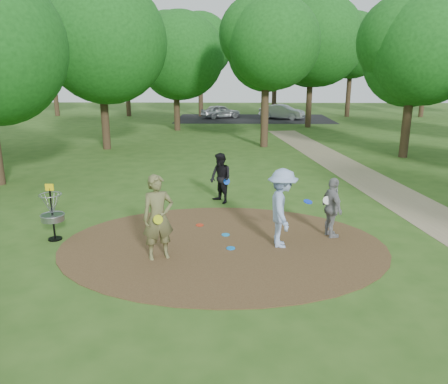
{
  "coord_description": "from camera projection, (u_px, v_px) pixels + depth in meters",
  "views": [
    {
      "loc": [
        0.29,
        -10.47,
        4.4
      ],
      "look_at": [
        0.0,
        1.2,
        1.1
      ],
      "focal_mm": 35.0,
      "sensor_mm": 36.0,
      "label": 1
    }
  ],
  "objects": [
    {
      "name": "ground",
      "position": [
        223.0,
        245.0,
        11.28
      ],
      "size": [
        100.0,
        100.0,
        0.0
      ],
      "primitive_type": "plane",
      "color": "#2D5119",
      "rests_on": "ground"
    },
    {
      "name": "dirt_clearing",
      "position": [
        223.0,
        245.0,
        11.27
      ],
      "size": [
        8.4,
        8.4,
        0.02
      ],
      "primitive_type": "cylinder",
      "color": "#47301C",
      "rests_on": "ground"
    },
    {
      "name": "footpath",
      "position": [
        442.0,
        221.0,
        13.04
      ],
      "size": [
        7.55,
        39.89,
        0.01
      ],
      "primitive_type": "cube",
      "rotation": [
        0.0,
        0.0,
        0.14
      ],
      "color": "#8C7A5B",
      "rests_on": "ground"
    },
    {
      "name": "parking_lot",
      "position": [
        254.0,
        119.0,
        40.09
      ],
      "size": [
        14.0,
        8.0,
        0.01
      ],
      "primitive_type": "cube",
      "color": "black",
      "rests_on": "ground"
    },
    {
      "name": "player_observer_with_disc",
      "position": [
        158.0,
        218.0,
        10.25
      ],
      "size": [
        0.88,
        0.75,
        2.06
      ],
      "color": "brown",
      "rests_on": "ground"
    },
    {
      "name": "player_throwing_with_disc",
      "position": [
        282.0,
        208.0,
        10.98
      ],
      "size": [
        1.19,
        1.32,
        2.03
      ],
      "color": "#93ADDC",
      "rests_on": "ground"
    },
    {
      "name": "player_walking_with_disc",
      "position": [
        221.0,
        178.0,
        14.68
      ],
      "size": [
        1.01,
        1.05,
        1.7
      ],
      "color": "black",
      "rests_on": "ground"
    },
    {
      "name": "player_waiting_with_disc",
      "position": [
        332.0,
        208.0,
        11.63
      ],
      "size": [
        0.64,
        1.04,
        1.65
      ],
      "color": "gray",
      "rests_on": "ground"
    },
    {
      "name": "disc_ground_cyan",
      "position": [
        226.0,
        235.0,
        11.93
      ],
      "size": [
        0.22,
        0.22,
        0.02
      ],
      "primitive_type": "cylinder",
      "color": "#1A8CD4",
      "rests_on": "dirt_clearing"
    },
    {
      "name": "disc_ground_blue",
      "position": [
        231.0,
        248.0,
        11.03
      ],
      "size": [
        0.22,
        0.22,
        0.02
      ],
      "primitive_type": "cylinder",
      "color": "blue",
      "rests_on": "dirt_clearing"
    },
    {
      "name": "disc_ground_red",
      "position": [
        200.0,
        225.0,
        12.67
      ],
      "size": [
        0.22,
        0.22,
        0.02
      ],
      "primitive_type": "cylinder",
      "color": "red",
      "rests_on": "dirt_clearing"
    },
    {
      "name": "car_left",
      "position": [
        221.0,
        112.0,
        40.27
      ],
      "size": [
        3.89,
        2.8,
        1.23
      ],
      "primitive_type": "imported",
      "rotation": [
        0.0,
        0.0,
        1.99
      ],
      "color": "#B8BCC1",
      "rests_on": "ground"
    },
    {
      "name": "car_right",
      "position": [
        282.0,
        112.0,
        39.44
      ],
      "size": [
        4.24,
        2.89,
        1.32
      ],
      "primitive_type": "imported",
      "rotation": [
        0.0,
        0.0,
        1.16
      ],
      "color": "#ABADB3",
      "rests_on": "ground"
    },
    {
      "name": "disc_ground_orange",
      "position": [
        152.0,
        231.0,
        12.21
      ],
      "size": [
        0.22,
        0.22,
        0.02
      ],
      "primitive_type": "cylinder",
      "color": "orange",
      "rests_on": "dirt_clearing"
    },
    {
      "name": "disc_golf_basket",
      "position": [
        52.0,
        208.0,
        11.43
      ],
      "size": [
        0.63,
        0.63,
        1.54
      ],
      "color": "black",
      "rests_on": "ground"
    },
    {
      "name": "tree_ring",
      "position": [
        275.0,
        49.0,
        20.4
      ],
      "size": [
        37.28,
        45.87,
        9.57
      ],
      "color": "#332316",
      "rests_on": "ground"
    }
  ]
}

